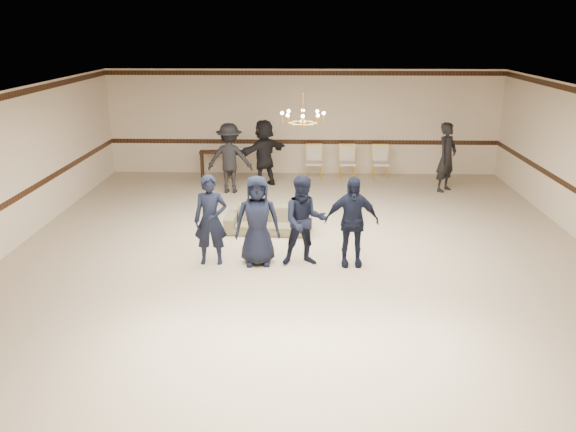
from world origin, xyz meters
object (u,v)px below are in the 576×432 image
object	(u,v)px
boy_a	(211,220)
boy_c	(304,221)
chandelier	(303,107)
adult_mid	(264,153)
settee	(269,220)
banquet_chair_left	(314,163)
boy_b	(257,221)
adult_left	(230,158)
adult_right	(447,157)
console_table	(216,164)
banquet_chair_right	(381,163)
banquet_chair_mid	(347,163)
boy_d	(352,221)

from	to	relation	value
boy_a	boy_c	xyz separation A→B (m)	(1.80, 0.00, 0.00)
boy_c	chandelier	bearing A→B (deg)	85.22
boy_c	adult_mid	xyz separation A→B (m)	(-1.16, 5.76, 0.08)
boy_a	settee	size ratio (longest dim) A/B	0.92
adult_mid	chandelier	bearing A→B (deg)	60.96
boy_c	banquet_chair_left	bearing A→B (deg)	80.52
boy_b	adult_left	size ratio (longest dim) A/B	0.92
adult_right	console_table	xyz separation A→B (m)	(-6.65, 1.39, -0.56)
banquet_chair_left	chandelier	bearing A→B (deg)	-93.92
boy_a	console_table	distance (m)	6.83
adult_mid	banquet_chair_right	world-z (taller)	adult_mid
chandelier	banquet_chair_mid	distance (m)	5.93
boy_c	settee	world-z (taller)	boy_c
adult_left	adult_right	size ratio (longest dim) A/B	1.00
console_table	boy_d	bearing A→B (deg)	-66.07
adult_mid	adult_right	size ratio (longest dim) A/B	1.00
boy_a	boy_b	bearing A→B (deg)	-2.60
settee	banquet_chair_left	world-z (taller)	banquet_chair_left
boy_d	banquet_chair_right	xyz separation A→B (m)	(1.39, 6.55, -0.38)
settee	adult_left	distance (m)	3.56
boy_a	banquet_chair_left	world-z (taller)	boy_a
boy_b	banquet_chair_right	bearing A→B (deg)	58.83
adult_right	banquet_chair_left	size ratio (longest dim) A/B	1.89
boy_d	console_table	distance (m)	7.67
boy_a	boy_b	size ratio (longest dim) A/B	1.00
settee	banquet_chair_left	size ratio (longest dim) A/B	1.89
adult_left	adult_mid	distance (m)	1.14
boy_d	adult_right	xyz separation A→B (m)	(3.04, 5.36, 0.08)
adult_left	banquet_chair_mid	world-z (taller)	adult_left
boy_b	settee	xyz separation A→B (m)	(0.10, 1.80, -0.60)
adult_left	banquet_chair_left	size ratio (longest dim) A/B	1.89
adult_left	boy_d	bearing A→B (deg)	121.72
banquet_chair_left	console_table	distance (m)	3.01
boy_b	boy_d	xyz separation A→B (m)	(1.80, 0.00, 0.00)
adult_right	boy_c	bearing A→B (deg)	-173.44
boy_d	settee	size ratio (longest dim) A/B	0.92
boy_a	adult_mid	bearing A→B (deg)	81.05
adult_left	boy_b	bearing A→B (deg)	104.30
settee	adult_right	distance (m)	5.97
boy_d	chandelier	bearing A→B (deg)	125.28
boy_b	boy_d	bearing A→B (deg)	-5.21
boy_b	banquet_chair_left	bearing A→B (deg)	74.50
adult_left	banquet_chair_right	size ratio (longest dim) A/B	1.89
console_table	settee	bearing A→B (deg)	-73.10
boy_d	settee	world-z (taller)	boy_d
chandelier	banquet_chair_right	world-z (taller)	chandelier
adult_right	adult_left	bearing A→B (deg)	135.75
boy_d	banquet_chair_right	distance (m)	6.71
chandelier	boy_a	distance (m)	2.94
settee	banquet_chair_mid	size ratio (longest dim) A/B	1.89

